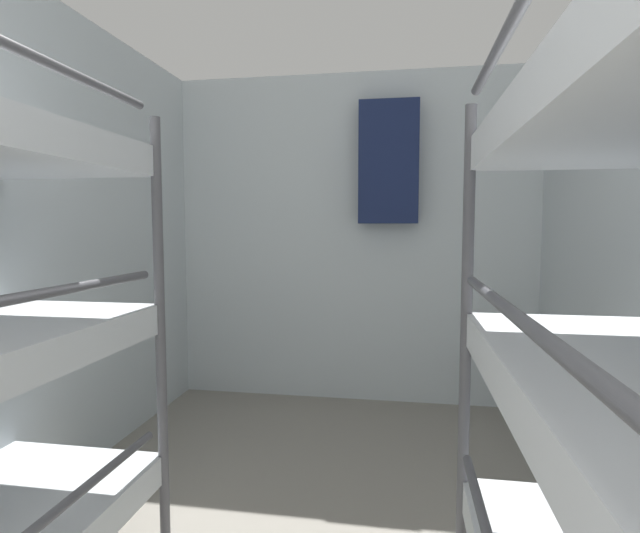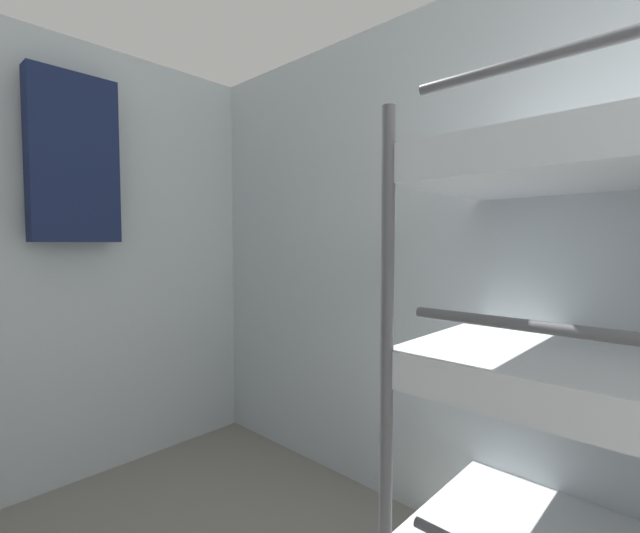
# 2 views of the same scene
# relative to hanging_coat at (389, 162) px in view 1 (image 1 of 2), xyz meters

# --- Properties ---
(wall_back) EXTENTS (2.90, 0.06, 2.55)m
(wall_back) POSITION_rel_hanging_coat_xyz_m (-0.27, 0.15, -0.57)
(wall_back) COLOR silver
(wall_back) RESTS_ON ground_plane
(hanging_coat) EXTENTS (0.44, 0.12, 0.90)m
(hanging_coat) POSITION_rel_hanging_coat_xyz_m (0.00, 0.00, 0.00)
(hanging_coat) COLOR #192347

